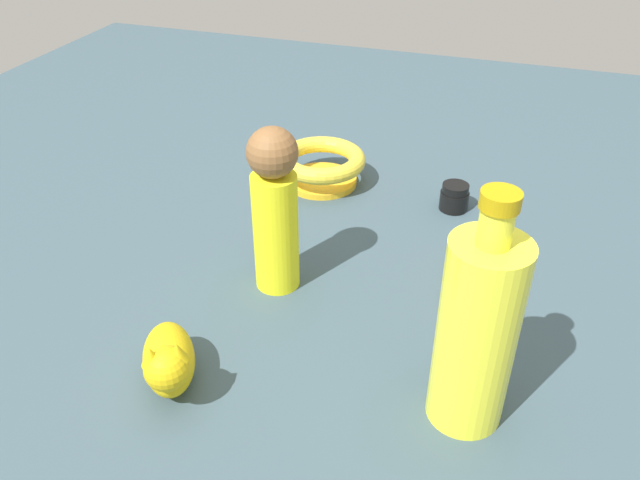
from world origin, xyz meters
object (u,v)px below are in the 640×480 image
at_px(banana, 473,275).
at_px(nail_polish_jar, 454,197).
at_px(cat_figurine, 168,360).
at_px(bowl, 322,164).
at_px(bottle_tall, 477,332).
at_px(person_figure_adult, 275,209).

distance_m(banana, nail_polish_jar, 0.20).
bearing_deg(banana, cat_figurine, -50.87).
bearing_deg(bowl, bottle_tall, -54.97).
bearing_deg(bottle_tall, nail_polish_jar, 100.14).
bearing_deg(banana, bowl, -132.09).
relative_size(cat_figurine, bowl, 0.84).
height_order(banana, person_figure_adult, person_figure_adult).
bearing_deg(cat_figurine, person_figure_adult, 78.78).
xyz_separation_m(nail_polish_jar, bottle_tall, (0.07, -0.42, 0.09)).
bearing_deg(bowl, cat_figurine, -91.02).
bearing_deg(person_figure_adult, cat_figurine, -101.22).
bearing_deg(bottle_tall, person_figure_adult, 151.52).
bearing_deg(cat_figurine, bowl, 88.98).
relative_size(banana, person_figure_adult, 0.75).
height_order(person_figure_adult, cat_figurine, person_figure_adult).
xyz_separation_m(banana, person_figure_adult, (-0.25, -0.08, 0.10)).
bearing_deg(person_figure_adult, bottle_tall, -28.48).
relative_size(person_figure_adult, cat_figurine, 1.81).
height_order(nail_polish_jar, cat_figurine, cat_figurine).
relative_size(banana, cat_figurine, 1.36).
xyz_separation_m(banana, bottle_tall, (0.02, -0.22, 0.09)).
xyz_separation_m(person_figure_adult, cat_figurine, (-0.04, -0.21, -0.08)).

